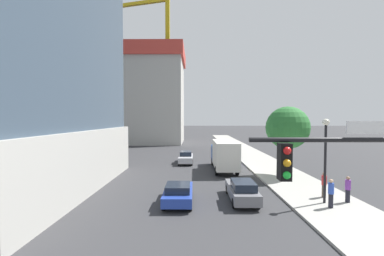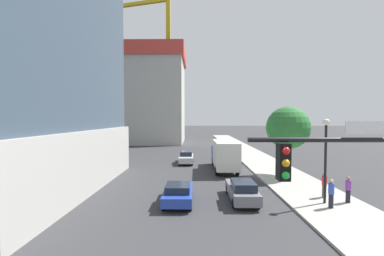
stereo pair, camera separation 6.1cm
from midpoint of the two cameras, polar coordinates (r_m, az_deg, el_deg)
name	(u,v)px [view 1 (the left image)]	position (r m, az deg, el deg)	size (l,w,h in m)	color
sidewalk	(285,177)	(25.60, 20.91, -10.72)	(5.18, 120.00, 0.15)	#9E9B93
construction_building	(151,91)	(59.88, -9.68, 8.56)	(16.27, 15.49, 32.27)	#B2AFA8
traffic_light_pole	(364,181)	(8.53, 35.07, -10.08)	(5.15, 0.48, 5.70)	black
street_lamp	(325,148)	(18.27, 28.72, -4.06)	(0.44, 0.44, 5.57)	black
street_tree	(287,128)	(25.57, 21.41, 0.04)	(4.16, 4.16, 6.79)	brown
car_blue	(178,193)	(17.05, -3.33, -14.93)	(1.89, 4.09, 1.38)	#233D9E
car_gray	(242,190)	(17.78, 11.51, -14.11)	(1.74, 4.51, 1.51)	slate
car_silver	(186,157)	(31.55, -1.50, -6.89)	(1.75, 4.52, 1.54)	#B7B7BC
box_truck	(224,154)	(27.21, 7.50, -6.08)	(2.35, 7.89, 3.34)	#1E4799
pedestrian_blue_shirt	(331,193)	(17.96, 29.70, -13.10)	(0.34, 0.34, 1.80)	black
pedestrian_purple_shirt	(348,189)	(19.64, 32.62, -11.97)	(0.34, 0.34, 1.74)	black
pedestrian_red_shirt	(324,184)	(20.05, 28.46, -11.53)	(0.34, 0.34, 1.78)	brown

